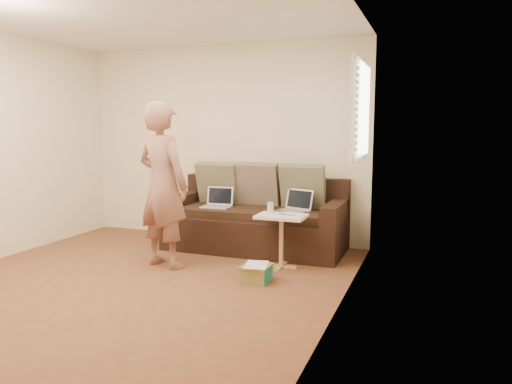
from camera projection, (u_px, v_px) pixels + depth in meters
floor at (127, 287)px, 4.62m from camera, size 4.50×4.50×0.00m
ceiling at (116, 5)px, 4.27m from camera, size 4.50×4.50×0.00m
wall_back at (223, 143)px, 6.53m from camera, size 4.00×0.00×4.00m
wall_right at (337, 156)px, 3.75m from camera, size 0.00×4.50×4.50m
window_blinds at (361, 110)px, 5.10m from camera, size 0.12×0.88×1.08m
sofa at (255, 216)px, 5.98m from camera, size 2.20×0.95×0.85m
pillow_left at (218, 183)px, 6.32m from camera, size 0.55×0.29×0.57m
pillow_mid at (258, 184)px, 6.17m from camera, size 0.55×0.27×0.57m
pillow_right at (303, 187)px, 5.94m from camera, size 0.55×0.28×0.57m
laptop_silver at (293, 212)px, 5.72m from camera, size 0.44×0.37×0.25m
laptop_white at (216, 207)px, 6.04m from camera, size 0.36×0.27×0.25m
person at (163, 185)px, 5.19m from camera, size 0.74×0.59×1.80m
side_table at (281, 241)px, 5.23m from camera, size 0.53×0.37×0.58m
drinking_glass at (270, 207)px, 5.32m from camera, size 0.07×0.07×0.12m
scissors at (287, 215)px, 5.16m from camera, size 0.20×0.15×0.02m
paper_on_table at (291, 215)px, 5.19m from camera, size 0.25×0.33×0.00m
striped_box at (256, 273)px, 4.76m from camera, size 0.28×0.28×0.17m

